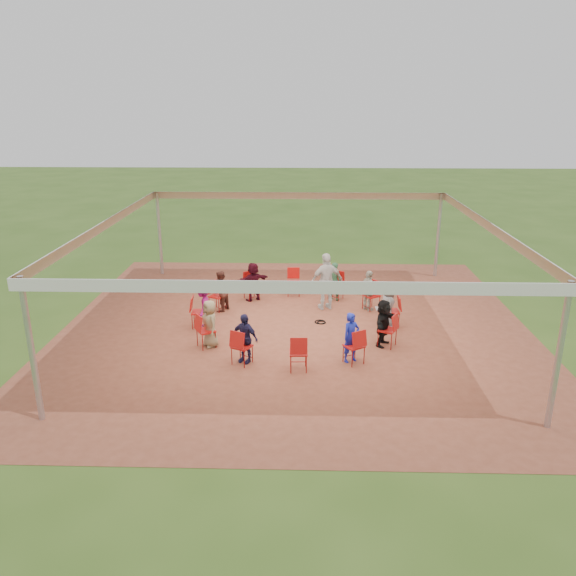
{
  "coord_description": "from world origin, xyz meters",
  "views": [
    {
      "loc": [
        0.21,
        -14.68,
        6.04
      ],
      "look_at": [
        -0.22,
        0.3,
        1.05
      ],
      "focal_mm": 35.0,
      "sensor_mm": 36.0,
      "label": 1
    }
  ],
  "objects_px": {
    "person_seated_6": "(210,324)",
    "person_seated_0": "(388,305)",
    "person_seated_7": "(245,338)",
    "chair_4": "(252,286)",
    "person_seated_1": "(369,291)",
    "chair_0": "(392,311)",
    "person_seated_8": "(351,338)",
    "chair_3": "(294,282)",
    "chair_5": "(217,296)",
    "cable_coil": "(321,322)",
    "chair_1": "(371,296)",
    "chair_6": "(199,312)",
    "person_seated_2": "(334,281)",
    "laptop": "(382,307)",
    "standing_person": "(327,281)",
    "chair_11": "(387,330)",
    "chair_9": "(298,353)",
    "person_seated_5": "(203,306)",
    "person_seated_9": "(383,323)",
    "chair_10": "(354,346)",
    "person_seated_4": "(220,291)",
    "chair_2": "(336,286)",
    "chair_7": "(206,331)",
    "chair_8": "(242,347)",
    "person_seated_3": "(253,282)"
  },
  "relations": [
    {
      "from": "chair_6",
      "to": "cable_coil",
      "type": "height_order",
      "value": "chair_6"
    },
    {
      "from": "person_seated_2",
      "to": "person_seated_9",
      "type": "xyz_separation_m",
      "value": [
        1.09,
        -3.48,
        0.0
      ]
    },
    {
      "from": "chair_4",
      "to": "chair_6",
      "type": "xyz_separation_m",
      "value": [
        -1.25,
        -2.39,
        0.0
      ]
    },
    {
      "from": "chair_4",
      "to": "chair_7",
      "type": "bearing_deg",
      "value": 45.0
    },
    {
      "from": "chair_2",
      "to": "person_seated_8",
      "type": "bearing_deg",
      "value": 119.25
    },
    {
      "from": "chair_5",
      "to": "cable_coil",
      "type": "distance_m",
      "value": 3.27
    },
    {
      "from": "chair_5",
      "to": "person_seated_3",
      "type": "relative_size",
      "value": 0.72
    },
    {
      "from": "person_seated_4",
      "to": "chair_11",
      "type": "bearing_deg",
      "value": 90.0
    },
    {
      "from": "chair_5",
      "to": "chair_4",
      "type": "bearing_deg",
      "value": 165.0
    },
    {
      "from": "chair_8",
      "to": "chair_11",
      "type": "xyz_separation_m",
      "value": [
        3.64,
        1.14,
        0.0
      ]
    },
    {
      "from": "chair_5",
      "to": "cable_coil",
      "type": "height_order",
      "value": "chair_5"
    },
    {
      "from": "chair_7",
      "to": "person_seated_0",
      "type": "distance_m",
      "value": 5.1
    },
    {
      "from": "person_seated_2",
      "to": "laptop",
      "type": "distance_m",
      "value": 2.5
    },
    {
      "from": "chair_3",
      "to": "cable_coil",
      "type": "bearing_deg",
      "value": 106.82
    },
    {
      "from": "chair_1",
      "to": "person_seated_1",
      "type": "distance_m",
      "value": 0.21
    },
    {
      "from": "chair_6",
      "to": "person_seated_1",
      "type": "xyz_separation_m",
      "value": [
        4.87,
        1.49,
        0.18
      ]
    },
    {
      "from": "chair_4",
      "to": "person_seated_5",
      "type": "height_order",
      "value": "person_seated_5"
    },
    {
      "from": "chair_4",
      "to": "person_seated_1",
      "type": "distance_m",
      "value": 3.74
    },
    {
      "from": "chair_4",
      "to": "person_seated_9",
      "type": "height_order",
      "value": "person_seated_9"
    },
    {
      "from": "chair_1",
      "to": "person_seated_7",
      "type": "bearing_deg",
      "value": 104.65
    },
    {
      "from": "chair_10",
      "to": "person_seated_1",
      "type": "relative_size",
      "value": 0.72
    },
    {
      "from": "person_seated_6",
      "to": "person_seated_0",
      "type": "bearing_deg",
      "value": 75.0
    },
    {
      "from": "chair_2",
      "to": "person_seated_3",
      "type": "distance_m",
      "value": 2.65
    },
    {
      "from": "person_seated_8",
      "to": "laptop",
      "type": "distance_m",
      "value": 2.5
    },
    {
      "from": "chair_6",
      "to": "standing_person",
      "type": "bearing_deg",
      "value": 111.4
    },
    {
      "from": "chair_9",
      "to": "laptop",
      "type": "bearing_deg",
      "value": 48.15
    },
    {
      "from": "chair_3",
      "to": "person_seated_0",
      "type": "relative_size",
      "value": 0.72
    },
    {
      "from": "person_seated_2",
      "to": "person_seated_6",
      "type": "height_order",
      "value": "same"
    },
    {
      "from": "chair_3",
      "to": "person_seated_4",
      "type": "relative_size",
      "value": 0.72
    },
    {
      "from": "chair_0",
      "to": "standing_person",
      "type": "xyz_separation_m",
      "value": [
        -1.78,
        1.37,
        0.43
      ]
    },
    {
      "from": "person_seated_7",
      "to": "chair_7",
      "type": "bearing_deg",
      "value": 169.85
    },
    {
      "from": "chair_8",
      "to": "chair_6",
      "type": "bearing_deg",
      "value": 150.0
    },
    {
      "from": "person_seated_3",
      "to": "cable_coil",
      "type": "distance_m",
      "value": 2.87
    },
    {
      "from": "person_seated_2",
      "to": "person_seated_6",
      "type": "distance_m",
      "value": 4.98
    },
    {
      "from": "chair_0",
      "to": "person_seated_8",
      "type": "distance_m",
      "value": 2.65
    },
    {
      "from": "person_seated_0",
      "to": "cable_coil",
      "type": "relative_size",
      "value": 3.02
    },
    {
      "from": "chair_11",
      "to": "person_seated_2",
      "type": "height_order",
      "value": "person_seated_2"
    },
    {
      "from": "person_seated_0",
      "to": "person_seated_7",
      "type": "height_order",
      "value": "same"
    },
    {
      "from": "chair_0",
      "to": "standing_person",
      "type": "bearing_deg",
      "value": 50.21
    },
    {
      "from": "person_seated_5",
      "to": "person_seated_7",
      "type": "height_order",
      "value": "same"
    },
    {
      "from": "chair_1",
      "to": "person_seated_1",
      "type": "relative_size",
      "value": 0.72
    },
    {
      "from": "person_seated_4",
      "to": "person_seated_2",
      "type": "bearing_deg",
      "value": 135.0
    },
    {
      "from": "person_seated_8",
      "to": "person_seated_9",
      "type": "relative_size",
      "value": 1.0
    },
    {
      "from": "person_seated_6",
      "to": "person_seated_5",
      "type": "bearing_deg",
      "value": 165.0
    },
    {
      "from": "chair_4",
      "to": "chair_10",
      "type": "xyz_separation_m",
      "value": [
        2.88,
        -4.56,
        0.0
      ]
    },
    {
      "from": "chair_2",
      "to": "standing_person",
      "type": "relative_size",
      "value": 0.52
    },
    {
      "from": "person_seated_0",
      "to": "chair_2",
      "type": "bearing_deg",
      "value": 27.74
    },
    {
      "from": "chair_4",
      "to": "chair_11",
      "type": "bearing_deg",
      "value": 105.0
    },
    {
      "from": "person_seated_1",
      "to": "chair_3",
      "type": "bearing_deg",
      "value": 27.74
    },
    {
      "from": "chair_7",
      "to": "person_seated_6",
      "type": "xyz_separation_m",
      "value": [
        0.1,
        0.06,
        0.18
      ]
    }
  ]
}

